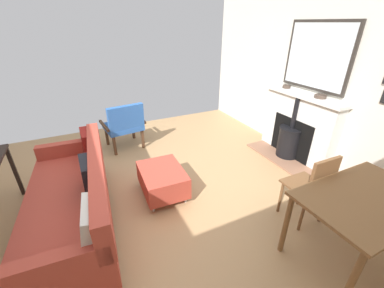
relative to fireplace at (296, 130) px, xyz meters
name	(u,v)px	position (x,y,z in m)	size (l,w,h in m)	color
ground_plane	(162,196)	(2.37, 0.07, -0.48)	(5.16, 5.39, 0.01)	tan
wall_left	(321,74)	(-0.21, 0.07, 0.89)	(0.12, 5.39, 2.74)	silver
fireplace	(296,130)	(0.00, 0.00, 0.00)	(0.60, 1.40, 1.08)	#93664C
mirror_over_mantel	(317,56)	(-0.12, 0.00, 1.14)	(0.04, 1.08, 0.95)	#2D2823
mantel_bowl_near	(287,86)	(-0.03, -0.38, 0.63)	(0.13, 0.13, 0.05)	#47382D
mantel_bowl_far	(320,96)	(-0.03, 0.27, 0.63)	(0.17, 0.17, 0.05)	#47382D
sofa	(75,199)	(3.36, 0.13, -0.13)	(0.96, 2.08, 0.80)	#B2B2B7
ottoman	(162,179)	(2.33, 0.03, -0.25)	(0.56, 0.72, 0.37)	#B2B2B7
armchair_accent	(124,124)	(2.48, -1.50, 0.00)	(0.74, 0.66, 0.85)	#4C3321
dining_table	(365,205)	(1.03, 1.71, 0.15)	(1.17, 0.74, 0.72)	brown
dining_chair_near_fireplace	(313,184)	(1.03, 1.20, 0.04)	(0.40, 0.40, 0.87)	brown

